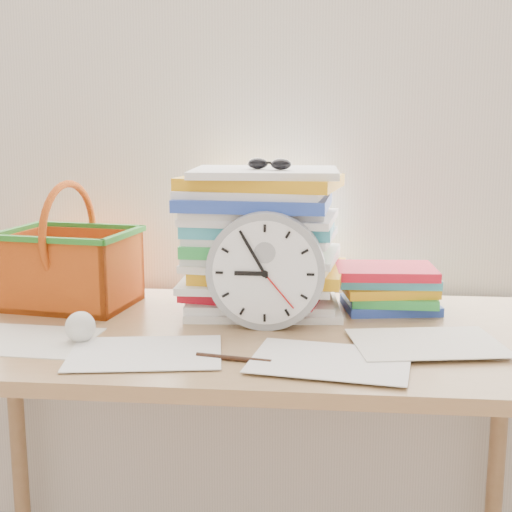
# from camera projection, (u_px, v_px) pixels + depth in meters

# --- Properties ---
(curtain) EXTENTS (2.40, 0.01, 2.50)m
(curtain) POSITION_uv_depth(u_px,v_px,m) (252.00, 79.00, 1.81)
(curtain) COLOR silver
(curtain) RESTS_ON room_shell
(desk) EXTENTS (1.40, 0.70, 0.75)m
(desk) POSITION_uv_depth(u_px,v_px,m) (234.00, 362.00, 1.56)
(desk) COLOR #967146
(desk) RESTS_ON ground
(paper_stack) EXTENTS (0.39, 0.32, 0.34)m
(paper_stack) POSITION_uv_depth(u_px,v_px,m) (262.00, 240.00, 1.69)
(paper_stack) COLOR white
(paper_stack) RESTS_ON desk
(clock) EXTENTS (0.26, 0.05, 0.26)m
(clock) POSITION_uv_depth(u_px,v_px,m) (266.00, 271.00, 1.54)
(clock) COLOR #96999D
(clock) RESTS_ON desk
(sunglasses) EXTENTS (0.15, 0.14, 0.03)m
(sunglasses) POSITION_uv_depth(u_px,v_px,m) (269.00, 164.00, 1.61)
(sunglasses) COLOR black
(sunglasses) RESTS_ON paper_stack
(book_stack) EXTENTS (0.27, 0.21, 0.11)m
(book_stack) POSITION_uv_depth(u_px,v_px,m) (390.00, 288.00, 1.69)
(book_stack) COLOR white
(book_stack) RESTS_ON desk
(basket) EXTENTS (0.33, 0.27, 0.30)m
(basket) POSITION_uv_depth(u_px,v_px,m) (70.00, 246.00, 1.72)
(basket) COLOR #D25714
(basket) RESTS_ON desk
(crumpled_ball) EXTENTS (0.06, 0.06, 0.06)m
(crumpled_ball) POSITION_uv_depth(u_px,v_px,m) (80.00, 327.00, 1.46)
(crumpled_ball) COLOR white
(crumpled_ball) RESTS_ON desk
(pen) EXTENTS (0.15, 0.04, 0.01)m
(pen) POSITION_uv_depth(u_px,v_px,m) (233.00, 358.00, 1.35)
(pen) COLOR black
(pen) RESTS_ON desk
(scattered_papers) EXTENTS (1.26, 0.42, 0.02)m
(scattered_papers) POSITION_uv_depth(u_px,v_px,m) (234.00, 327.00, 1.55)
(scattered_papers) COLOR white
(scattered_papers) RESTS_ON desk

